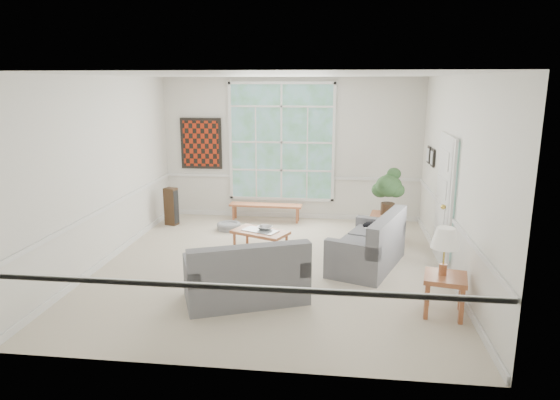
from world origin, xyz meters
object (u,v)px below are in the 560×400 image
Objects in this scene: coffee_table at (260,241)px; loveseat_front at (246,269)px; side_table at (444,295)px; end_table at (384,227)px; loveseat_right at (367,240)px.

loveseat_front is at bearing -62.81° from coffee_table.
loveseat_front reaches higher than side_table.
end_table reaches higher than coffee_table.
loveseat_right is 1.86m from side_table.
loveseat_front is 1.68× the size of coffee_table.
loveseat_right is at bearing 118.82° from side_table.
side_table is at bearing -80.48° from end_table.
end_table is 0.99× the size of side_table.
loveseat_right is at bearing 6.50° from coffee_table.
loveseat_front is at bearing -126.23° from end_table.
loveseat_right is 3.08× the size of side_table.
loveseat_right is 1.69× the size of coffee_table.
loveseat_front is (-1.69, -1.48, -0.00)m from loveseat_right.
coffee_table is 1.82× the size of side_table.
loveseat_front is 3.09× the size of end_table.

